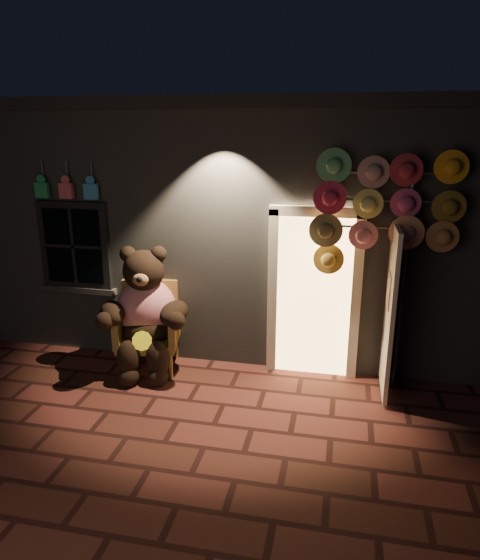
# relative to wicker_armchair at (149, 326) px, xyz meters

# --- Properties ---
(ground) EXTENTS (60.00, 60.00, 0.00)m
(ground) POSITION_rel_wicker_armchair_xyz_m (0.78, -1.20, -0.57)
(ground) COLOR #5C2823
(ground) RESTS_ON ground
(shop_building) EXTENTS (7.30, 5.95, 3.51)m
(shop_building) POSITION_rel_wicker_armchair_xyz_m (0.78, 2.79, 1.17)
(shop_building) COLOR slate
(shop_building) RESTS_ON ground
(wicker_armchair) EXTENTS (0.91, 0.85, 1.14)m
(wicker_armchair) POSITION_rel_wicker_armchair_xyz_m (0.00, 0.00, 0.00)
(wicker_armchair) COLOR olive
(wicker_armchair) RESTS_ON ground
(teddy_bear) EXTENTS (1.21, 1.05, 1.70)m
(teddy_bear) POSITION_rel_wicker_armchair_xyz_m (0.02, -0.14, 0.24)
(teddy_bear) COLOR red
(teddy_bear) RESTS_ON ground
(hat_rack) EXTENTS (1.60, 0.22, 2.84)m
(hat_rack) POSITION_rel_wicker_armchair_xyz_m (2.87, 0.08, 1.65)
(hat_rack) COLOR #59595E
(hat_rack) RESTS_ON ground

